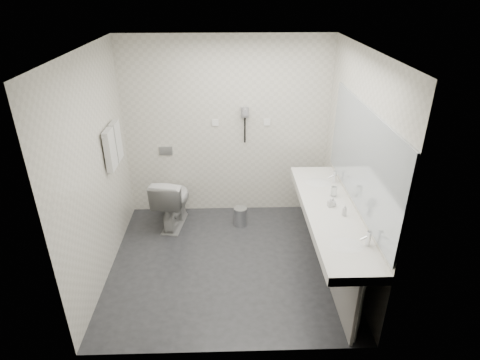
{
  "coord_description": "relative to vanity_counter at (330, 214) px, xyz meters",
  "views": [
    {
      "loc": [
        0.03,
        -3.89,
        3.09
      ],
      "look_at": [
        0.15,
        0.15,
        1.05
      ],
      "focal_mm": 29.87,
      "sensor_mm": 36.0,
      "label": 1
    }
  ],
  "objects": [
    {
      "name": "basin_far",
      "position": [
        0.0,
        0.65,
        0.04
      ],
      "size": [
        0.4,
        0.31,
        0.05
      ],
      "primitive_type": "ellipsoid",
      "color": "white",
      "rests_on": "vanity_counter"
    },
    {
      "name": "faucet_far",
      "position": [
        0.19,
        0.65,
        0.12
      ],
      "size": [
        0.04,
        0.04,
        0.15
      ],
      "primitive_type": "cylinder",
      "color": "silver",
      "rests_on": "vanity_counter"
    },
    {
      "name": "pedal_bin",
      "position": [
        -0.95,
        1.04,
        -0.67
      ],
      "size": [
        0.19,
        0.19,
        0.25
      ],
      "primitive_type": "cylinder",
      "rotation": [
        0.0,
        0.0,
        -0.04
      ],
      "color": "#B2B5BA",
      "rests_on": "floor"
    },
    {
      "name": "ceiling",
      "position": [
        -1.12,
        0.2,
        1.7
      ],
      "size": [
        2.8,
        2.8,
        0.0
      ],
      "primitive_type": "plane",
      "rotation": [
        3.14,
        0.0,
        0.0
      ],
      "color": "white",
      "rests_on": "wall_back"
    },
    {
      "name": "dryer_barrel",
      "position": [
        -0.88,
        1.4,
        0.73
      ],
      "size": [
        0.08,
        0.14,
        0.08
      ],
      "primitive_type": "cylinder",
      "rotation": [
        1.57,
        0.0,
        0.0
      ],
      "color": "gray",
      "rests_on": "dryer_cradle"
    },
    {
      "name": "vanity_post_far",
      "position": [
        0.05,
        1.04,
        -0.42
      ],
      "size": [
        0.06,
        0.06,
        0.75
      ],
      "primitive_type": "cylinder",
      "color": "silver",
      "rests_on": "floor"
    },
    {
      "name": "switch_plate_b",
      "position": [
        -0.57,
        1.49,
        0.55
      ],
      "size": [
        0.09,
        0.02,
        0.09
      ],
      "primitive_type": "cube",
      "color": "white",
      "rests_on": "wall_back"
    },
    {
      "name": "vanity_post_near",
      "position": [
        0.05,
        -1.04,
        -0.42
      ],
      "size": [
        0.06,
        0.06,
        0.75
      ],
      "primitive_type": "cylinder",
      "color": "silver",
      "rests_on": "floor"
    },
    {
      "name": "vanity_counter",
      "position": [
        0.0,
        0.0,
        0.0
      ],
      "size": [
        0.55,
        2.2,
        0.1
      ],
      "primitive_type": "cube",
      "color": "white",
      "rests_on": "floor"
    },
    {
      "name": "soap_bottle_a",
      "position": [
        0.0,
        0.06,
        0.1
      ],
      "size": [
        0.06,
        0.06,
        0.11
      ],
      "primitive_type": "imported",
      "rotation": [
        0.0,
        0.0,
        0.16
      ],
      "color": "white",
      "rests_on": "vanity_counter"
    },
    {
      "name": "vanity_panel",
      "position": [
        0.02,
        0.0,
        -0.42
      ],
      "size": [
        0.03,
        2.15,
        0.75
      ],
      "primitive_type": "cube",
      "color": "gray",
      "rests_on": "floor"
    },
    {
      "name": "floor",
      "position": [
        -1.12,
        0.2,
        -0.8
      ],
      "size": [
        2.8,
        2.8,
        0.0
      ],
      "primitive_type": "plane",
      "color": "#27282C",
      "rests_on": "ground"
    },
    {
      "name": "toilet",
      "position": [
        -1.88,
        1.09,
        -0.42
      ],
      "size": [
        0.53,
        0.8,
        0.76
      ],
      "primitive_type": "imported",
      "rotation": [
        0.0,
        0.0,
        2.98
      ],
      "color": "white",
      "rests_on": "floor"
    },
    {
      "name": "dryer_cord",
      "position": [
        -0.88,
        1.46,
        0.45
      ],
      "size": [
        0.02,
        0.02,
        0.35
      ],
      "primitive_type": "cylinder",
      "color": "black",
      "rests_on": "dryer_cradle"
    },
    {
      "name": "switch_plate_a",
      "position": [
        -1.27,
        1.49,
        0.55
      ],
      "size": [
        0.09,
        0.02,
        0.09
      ],
      "primitive_type": "cube",
      "color": "white",
      "rests_on": "wall_back"
    },
    {
      "name": "basin_near",
      "position": [
        0.0,
        -0.65,
        0.04
      ],
      "size": [
        0.4,
        0.31,
        0.05
      ],
      "primitive_type": "ellipsoid",
      "color": "white",
      "rests_on": "vanity_counter"
    },
    {
      "name": "wall_left",
      "position": [
        -2.52,
        0.2,
        0.45
      ],
      "size": [
        0.0,
        2.6,
        2.6
      ],
      "primitive_type": "plane",
      "rotation": [
        1.57,
        0.0,
        1.57
      ],
      "color": "silver",
      "rests_on": "floor"
    },
    {
      "name": "wall_front",
      "position": [
        -1.12,
        -1.1,
        0.45
      ],
      "size": [
        2.8,
        0.0,
        2.8
      ],
      "primitive_type": "plane",
      "rotation": [
        -1.57,
        0.0,
        0.0
      ],
      "color": "silver",
      "rests_on": "floor"
    },
    {
      "name": "soap_bottle_b",
      "position": [
        0.04,
        0.08,
        0.1
      ],
      "size": [
        0.11,
        0.11,
        0.1
      ],
      "primitive_type": "imported",
      "rotation": [
        0.0,
        0.0,
        -0.84
      ],
      "color": "white",
      "rests_on": "vanity_counter"
    },
    {
      "name": "faucet_near",
      "position": [
        0.19,
        -0.65,
        0.12
      ],
      "size": [
        0.04,
        0.04,
        0.15
      ],
      "primitive_type": "cylinder",
      "color": "silver",
      "rests_on": "vanity_counter"
    },
    {
      "name": "soap_bottle_c",
      "position": [
        0.11,
        -0.12,
        0.11
      ],
      "size": [
        0.06,
        0.06,
        0.13
      ],
      "primitive_type": "imported",
      "rotation": [
        0.0,
        0.0,
        -0.37
      ],
      "color": "white",
      "rests_on": "vanity_counter"
    },
    {
      "name": "dryer_cradle",
      "position": [
        -0.88,
        1.47,
        0.7
      ],
      "size": [
        0.1,
        0.04,
        0.14
      ],
      "primitive_type": "cube",
      "color": "gray",
      "rests_on": "wall_back"
    },
    {
      "name": "wall_right",
      "position": [
        0.27,
        0.2,
        0.45
      ],
      "size": [
        0.0,
        2.6,
        2.6
      ],
      "primitive_type": "plane",
      "rotation": [
        1.57,
        0.0,
        -1.57
      ],
      "color": "silver",
      "rests_on": "floor"
    },
    {
      "name": "glass_left",
      "position": [
        0.1,
        0.3,
        0.11
      ],
      "size": [
        0.08,
        0.08,
        0.12
      ],
      "primitive_type": "cylinder",
      "rotation": [
        0.0,
        0.0,
        -0.36
      ],
      "color": "silver",
      "rests_on": "vanity_counter"
    },
    {
      "name": "towel_rail",
      "position": [
        -2.47,
        0.75,
        0.75
      ],
      "size": [
        0.02,
        0.62,
        0.02
      ],
      "primitive_type": "cylinder",
      "rotation": [
        1.57,
        0.0,
        0.0
      ],
      "color": "silver",
      "rests_on": "wall_left"
    },
    {
      "name": "wall_back",
      "position": [
        -1.12,
        1.5,
        0.45
      ],
      "size": [
        2.8,
        0.0,
        2.8
      ],
      "primitive_type": "plane",
      "rotation": [
        1.57,
        0.0,
        0.0
      ],
      "color": "silver",
      "rests_on": "floor"
    },
    {
      "name": "mirror",
      "position": [
        0.26,
        0.0,
        0.65
      ],
      "size": [
        0.02,
        2.2,
        1.05
      ],
      "primitive_type": "cube",
      "color": "#B2BCC6",
      "rests_on": "wall_right"
    },
    {
      "name": "bin_lid",
      "position": [
        -0.95,
        1.04,
        -0.54
      ],
      "size": [
        0.18,
        0.18,
        0.02
      ],
      "primitive_type": "cylinder",
      "color": "#B2B5BA",
      "rests_on": "pedal_bin"
    },
    {
      "name": "flush_plate",
      "position": [
        -1.98,
        1.49,
        0.15
      ],
      "size": [
        0.18,
        0.02,
        0.12
      ],
      "primitive_type": "cube",
      "color": "#B2B5BA",
      "rests_on": "wall_back"
    },
    {
      "name": "towel_far",
      "position": [
        -2.46,
        0.89,
        0.53
      ],
      "size": [
        0.07,
        0.24,
        0.48
      ],
      "primitive_type": "cube",
      "color": "silver",
      "rests_on": "towel_rail"
    },
    {
      "name": "towel_near",
      "position": [
        -2.46,
        0.61,
        0.53
      ],
      "size": [
        0.07,
        0.24,
        0.48
      ],
      "primitive_type": "cube",
      "color": "silver",
      "rests_on": "towel_rail"
    }
  ]
}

